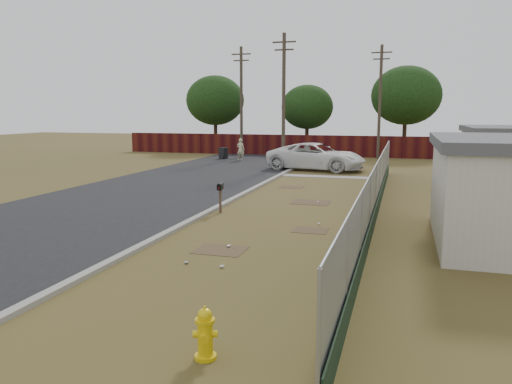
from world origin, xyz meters
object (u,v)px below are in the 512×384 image
(fire_hydrant, at_px, (205,334))
(pedestrian, at_px, (241,150))
(mailbox, at_px, (220,189))
(trash_bin, at_px, (223,153))
(pickup_truck, at_px, (316,156))

(fire_hydrant, xyz_separation_m, pedestrian, (-9.35, 30.17, 0.47))
(fire_hydrant, distance_m, pedestrian, 31.59)
(mailbox, relative_size, pedestrian, 0.66)
(trash_bin, bearing_deg, pickup_truck, -32.70)
(pedestrian, relative_size, trash_bin, 1.92)
(pickup_truck, relative_size, trash_bin, 7.00)
(pickup_truck, bearing_deg, fire_hydrant, -163.78)
(fire_hydrant, distance_m, trash_bin, 33.13)
(mailbox, xyz_separation_m, pedestrian, (-5.59, 19.47, -0.04))
(fire_hydrant, bearing_deg, mailbox, 109.33)
(pickup_truck, bearing_deg, trash_bin, 67.66)
(mailbox, bearing_deg, pickup_truck, 85.76)
(trash_bin, bearing_deg, fire_hydrant, -70.30)
(pickup_truck, relative_size, pedestrian, 3.65)
(fire_hydrant, bearing_deg, pickup_truck, 95.86)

